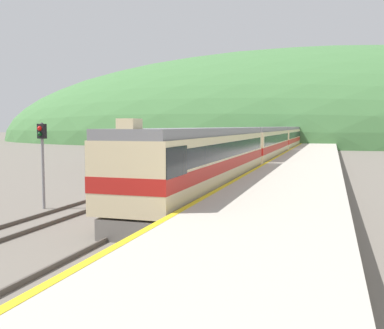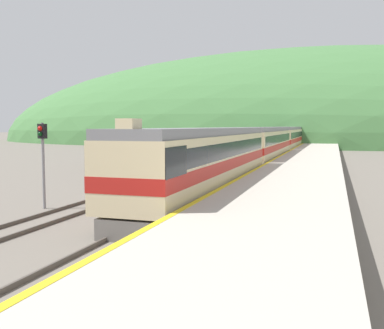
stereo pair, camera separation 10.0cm
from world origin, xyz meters
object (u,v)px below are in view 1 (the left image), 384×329
carriage_third (285,139)px  signal_post_siding (42,148)px  carriage_fourth (296,136)px  carriage_second (264,145)px  siding_train (240,142)px  express_train_lead_car (205,160)px

carriage_third → signal_post_siding: (-6.64, -49.78, 0.85)m
carriage_third → carriage_fourth: bearing=90.0°
carriage_second → siding_train: size_ratio=0.58×
signal_post_siding → carriage_fourth: bearing=84.7°
express_train_lead_car → carriage_third: 44.30m
carriage_second → carriage_fourth: size_ratio=1.00×
express_train_lead_car → carriage_second: (0.00, 22.18, -0.01)m
carriage_second → signal_post_siding: signal_post_siding is taller
siding_train → signal_post_siding: signal_post_siding is taller
carriage_fourth → siding_train: 32.41m
express_train_lead_car → carriage_fourth: 66.41m
carriage_third → siding_train: bearing=-116.2°
carriage_fourth → signal_post_siding: (-6.64, -71.89, 0.85)m
carriage_second → siding_train: carriage_second is taller
carriage_fourth → carriage_second: bearing=-90.0°
express_train_lead_car → carriage_second: 22.18m
carriage_fourth → signal_post_siding: bearing=-95.3°
express_train_lead_car → carriage_third: size_ratio=0.98×
carriage_fourth → express_train_lead_car: bearing=-90.0°
carriage_second → siding_train: bearing=111.8°
carriage_third → siding_train: (-4.88, -9.93, -0.22)m
carriage_third → signal_post_siding: 50.23m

